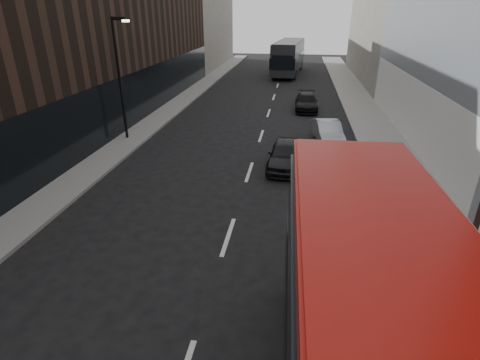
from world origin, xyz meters
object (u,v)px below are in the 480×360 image
at_px(street_lamp, 120,72).
at_px(car_b, 328,132).
at_px(car_c, 306,102).
at_px(grey_bus, 289,56).
at_px(car_a, 285,154).

bearing_deg(street_lamp, car_b, 5.72).
xyz_separation_m(street_lamp, car_b, (12.39, 1.24, -3.51)).
xyz_separation_m(street_lamp, car_c, (11.16, 9.49, -3.54)).
bearing_deg(car_c, car_b, -82.52).
bearing_deg(grey_bus, car_b, -78.07).
bearing_deg(car_a, grey_bus, 94.74).
height_order(grey_bus, car_c, grey_bus).
bearing_deg(street_lamp, car_a, -17.15).
bearing_deg(car_b, car_a, -126.41).
bearing_deg(car_b, car_c, 91.46).
bearing_deg(grey_bus, car_c, -78.69).
height_order(grey_bus, car_a, grey_bus).
bearing_deg(grey_bus, car_a, -83.47).
distance_m(street_lamp, car_c, 15.07).
relative_size(car_a, car_b, 1.02).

